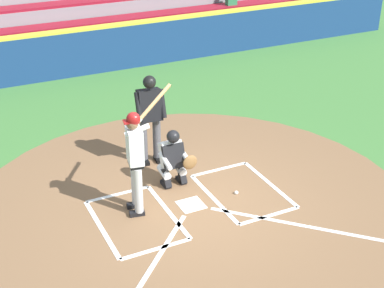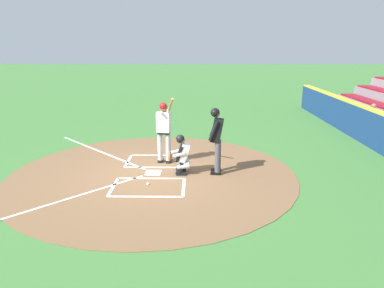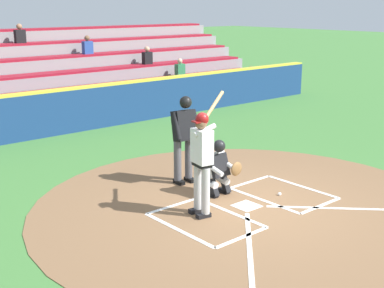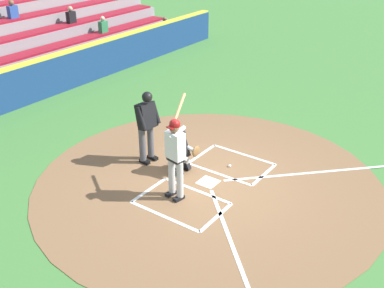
% 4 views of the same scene
% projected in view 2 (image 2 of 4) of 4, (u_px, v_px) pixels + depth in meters
% --- Properties ---
extents(ground_plane, '(120.00, 120.00, 0.00)m').
position_uv_depth(ground_plane, '(153.00, 173.00, 10.04)').
color(ground_plane, '#427A38').
extents(dirt_circle, '(8.00, 8.00, 0.01)m').
position_uv_depth(dirt_circle, '(153.00, 173.00, 10.03)').
color(dirt_circle, brown).
rests_on(dirt_circle, ground).
extents(home_plate_and_chalk, '(7.93, 4.91, 0.01)m').
position_uv_depth(home_plate_and_chalk, '(122.00, 172.00, 10.04)').
color(home_plate_and_chalk, white).
rests_on(home_plate_and_chalk, dirt_circle).
extents(batter, '(1.02, 0.59, 2.13)m').
position_uv_depth(batter, '(164.00, 128.00, 10.60)').
color(batter, '#BCBCBC').
rests_on(batter, ground).
extents(catcher, '(0.59, 0.60, 1.13)m').
position_uv_depth(catcher, '(181.00, 154.00, 9.84)').
color(catcher, black).
rests_on(catcher, ground).
extents(plate_umpire, '(0.60, 0.45, 1.86)m').
position_uv_depth(plate_umpire, '(217.00, 136.00, 9.75)').
color(plate_umpire, '#4C4C51').
rests_on(plate_umpire, ground).
extents(baseball, '(0.07, 0.07, 0.07)m').
position_uv_depth(baseball, '(148.00, 184.00, 9.16)').
color(baseball, white).
rests_on(baseball, ground).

